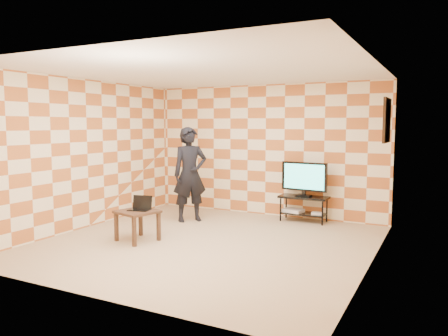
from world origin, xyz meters
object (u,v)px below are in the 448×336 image
at_px(side_table, 137,216).
at_px(person, 190,174).
at_px(tv_stand, 304,203).
at_px(tv, 304,177).

xyz_separation_m(side_table, person, (-0.01, 1.65, 0.51)).
distance_m(side_table, person, 1.73).
distance_m(tv_stand, person, 2.28).
xyz_separation_m(tv_stand, side_table, (-1.99, -2.60, 0.05)).
bearing_deg(tv_stand, tv, -84.04).
bearing_deg(tv, tv_stand, 95.96).
relative_size(tv, person, 0.50).
distance_m(tv, person, 2.21).
xyz_separation_m(tv_stand, tv, (0.00, -0.00, 0.50)).
height_order(tv_stand, side_table, same).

